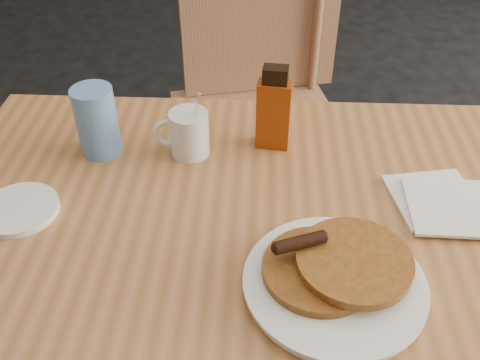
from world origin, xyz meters
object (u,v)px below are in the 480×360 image
main_table (279,246)px  blue_tumbler (97,121)px  syrup_bottle (274,111)px  coffee_mug (188,132)px  chair_main_far (260,75)px  pancake_plate (335,277)px

main_table → blue_tumbler: size_ratio=9.39×
syrup_bottle → coffee_mug: bearing=-161.3°
chair_main_far → pancake_plate: bearing=-95.7°
chair_main_far → blue_tumbler: size_ratio=7.60×
chair_main_far → syrup_bottle: chair_main_far is taller
coffee_mug → blue_tumbler: coffee_mug is taller
main_table → chair_main_far: size_ratio=1.24×
syrup_bottle → blue_tumbler: syrup_bottle is taller
chair_main_far → blue_tumbler: (-0.32, -0.55, 0.20)m
syrup_bottle → blue_tumbler: (-0.33, -0.03, -0.01)m
pancake_plate → blue_tumbler: 0.53m
main_table → coffee_mug: size_ratio=9.12×
main_table → coffee_mug: 0.28m
main_table → pancake_plate: pancake_plate is taller
syrup_bottle → blue_tumbler: size_ratio=1.24×
coffee_mug → blue_tumbler: size_ratio=1.03×
chair_main_far → pancake_plate: chair_main_far is taller
pancake_plate → blue_tumbler: bearing=141.6°
blue_tumbler → syrup_bottle: bearing=5.0°
chair_main_far → blue_tumbler: chair_main_far is taller
syrup_bottle → chair_main_far: bearing=99.9°
pancake_plate → blue_tumbler: blue_tumbler is taller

